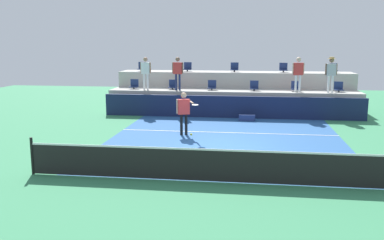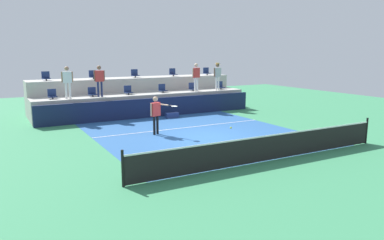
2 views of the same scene
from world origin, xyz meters
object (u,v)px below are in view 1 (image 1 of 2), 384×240
object	(u,v)px
stadium_chair_lower_mid_right	(254,87)
spectator_with_hat	(331,71)
stadium_chair_lower_left	(173,85)
tennis_player	(184,109)
equipment_bag	(247,118)
stadium_chair_lower_far_left	(134,85)
stadium_chair_lower_far_right	(339,88)
stadium_chair_upper_center	(235,68)
stadium_chair_lower_mid_left	(212,86)
stadium_chair_upper_right	(283,68)
tennis_ball	(191,134)
stadium_chair_upper_far_left	(142,67)
spectator_in_white	(178,70)
stadium_chair_lower_right	(296,87)
stadium_chair_upper_far_right	(333,69)
stadium_chair_upper_left	(188,68)
spectator_leaning_on_rail	(298,71)
spectator_in_grey	(146,70)

from	to	relation	value
stadium_chair_lower_mid_right	spectator_with_hat	xyz separation A→B (m)	(3.75, -0.38, 0.88)
stadium_chair_lower_left	stadium_chair_lower_mid_right	world-z (taller)	same
tennis_player	equipment_bag	xyz separation A→B (m)	(2.50, 3.57, -0.93)
stadium_chair_lower_far_left	stadium_chair_lower_left	size ratio (longest dim) A/B	1.00
stadium_chair_lower_far_right	stadium_chair_upper_center	bearing A→B (deg)	161.40
stadium_chair_lower_mid_left	stadium_chair_upper_right	size ratio (longest dim) A/B	1.00
tennis_ball	equipment_bag	distance (m)	8.34
stadium_chair_upper_far_left	tennis_player	world-z (taller)	stadium_chair_upper_far_left
stadium_chair_upper_right	spectator_in_white	world-z (taller)	spectator_in_white
stadium_chair_lower_left	stadium_chair_upper_far_left	world-z (taller)	stadium_chair_upper_far_left
stadium_chair_lower_right	spectator_in_white	world-z (taller)	spectator_in_white
stadium_chair_upper_far_right	tennis_player	xyz separation A→B (m)	(-7.07, -7.35, -1.24)
stadium_chair_lower_far_left	stadium_chair_lower_mid_right	world-z (taller)	same
stadium_chair_upper_center	tennis_ball	bearing A→B (deg)	-93.83
stadium_chair_upper_center	stadium_chair_upper_far_right	bearing A→B (deg)	0.00
stadium_chair_upper_far_left	stadium_chair_upper_left	bearing A→B (deg)	0.00
stadium_chair_lower_mid_right	spectator_in_white	size ratio (longest dim) A/B	0.30
stadium_chair_lower_mid_right	spectator_leaning_on_rail	world-z (taller)	spectator_leaning_on_rail
stadium_chair_lower_left	tennis_ball	distance (m)	10.41
stadium_chair_lower_right	spectator_in_grey	xyz separation A→B (m)	(-7.80, -0.38, 0.83)
stadium_chair_upper_left	spectator_leaning_on_rail	world-z (taller)	spectator_leaning_on_rail
stadium_chair_lower_far_left	stadium_chair_lower_right	size ratio (longest dim) A/B	1.00
stadium_chair_upper_center	equipment_bag	xyz separation A→B (m)	(0.78, -3.78, -2.16)
tennis_ball	equipment_bag	size ratio (longest dim) A/B	0.09
stadium_chair_lower_left	spectator_leaning_on_rail	bearing A→B (deg)	-3.39
stadium_chair_lower_far_right	tennis_player	distance (m)	9.00
spectator_in_grey	spectator_with_hat	world-z (taller)	spectator_with_hat
stadium_chair_lower_far_left	tennis_ball	world-z (taller)	stadium_chair_lower_far_left
stadium_chair_upper_far_left	equipment_bag	bearing A→B (deg)	-31.63
tennis_player	spectator_leaning_on_rail	world-z (taller)	spectator_leaning_on_rail
tennis_player	stadium_chair_lower_far_right	bearing A→B (deg)	38.13
stadium_chair_lower_mid_right	tennis_player	size ratio (longest dim) A/B	0.30
stadium_chair_lower_far_left	spectator_leaning_on_rail	distance (m)	8.65
stadium_chair_upper_left	tennis_ball	distance (m)	12.13
stadium_chair_lower_far_left	stadium_chair_lower_mid_left	world-z (taller)	same
stadium_chair_upper_left	stadium_chair_upper_center	xyz separation A→B (m)	(2.68, 0.00, 0.00)
stadium_chair_lower_right	stadium_chair_upper_right	size ratio (longest dim) A/B	1.00
spectator_in_white	spectator_leaning_on_rail	world-z (taller)	spectator_leaning_on_rail
spectator_leaning_on_rail	stadium_chair_lower_left	bearing A→B (deg)	176.61
stadium_chair_lower_left	tennis_ball	world-z (taller)	stadium_chair_lower_left
stadium_chair_lower_far_right	stadium_chair_upper_far_left	size ratio (longest dim) A/B	1.00
stadium_chair_lower_far_left	stadium_chair_lower_mid_left	xyz separation A→B (m)	(4.23, 0.00, 0.00)
stadium_chair_lower_far_left	stadium_chair_upper_left	world-z (taller)	stadium_chair_upper_left
stadium_chair_lower_right	spectator_leaning_on_rail	xyz separation A→B (m)	(0.05, -0.38, 0.85)
stadium_chair_upper_right	stadium_chair_lower_mid_right	bearing A→B (deg)	-131.56
stadium_chair_lower_far_right	stadium_chair_upper_left	xyz separation A→B (m)	(-8.03, 1.80, 0.85)
stadium_chair_upper_right	tennis_player	bearing A→B (deg)	-121.03
stadium_chair_upper_far_left	stadium_chair_upper_far_right	size ratio (longest dim) A/B	1.00
spectator_in_grey	equipment_bag	distance (m)	5.99
stadium_chair_lower_left	stadium_chair_upper_center	bearing A→B (deg)	29.30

